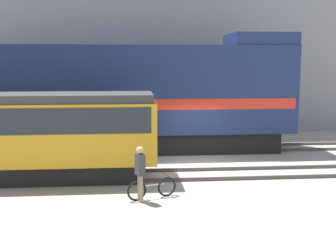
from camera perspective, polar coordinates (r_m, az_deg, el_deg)
ground_plane at (r=17.88m, az=4.40°, el=-5.36°), size 120.00×120.00×0.00m
track_near at (r=16.30m, az=5.35°, el=-6.48°), size 60.00×1.50×0.14m
track_far at (r=20.97m, az=2.94°, el=-3.09°), size 60.00×1.50×0.14m
building_backdrop at (r=28.83m, az=0.70°, el=14.03°), size 48.12×6.00×14.13m
freight_locomotive at (r=20.42m, az=-7.13°, el=3.91°), size 17.30×3.04×5.69m
streetcar at (r=16.24m, az=-20.19°, el=-0.69°), size 10.29×2.54×3.19m
bicycle at (r=13.51m, az=-2.17°, el=-8.47°), size 1.60×0.73×0.71m
person at (r=13.01m, az=-3.81°, el=-5.74°), size 0.33×0.41×1.75m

